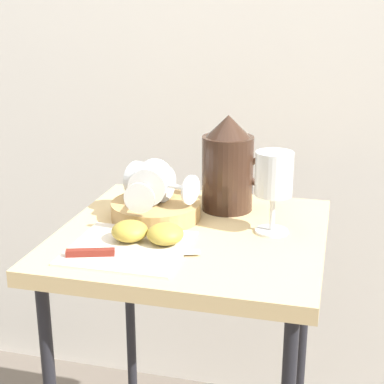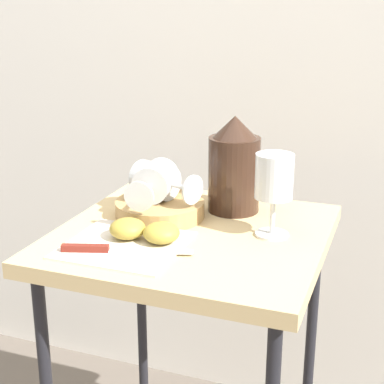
{
  "view_description": "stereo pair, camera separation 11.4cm",
  "coord_description": "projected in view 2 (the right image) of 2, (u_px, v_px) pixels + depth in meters",
  "views": [
    {
      "loc": [
        0.27,
        -1.05,
        1.16
      ],
      "look_at": [
        0.0,
        0.0,
        0.81
      ],
      "focal_mm": 55.59,
      "sensor_mm": 36.0,
      "label": 1
    },
    {
      "loc": [
        0.37,
        -1.02,
        1.16
      ],
      "look_at": [
        0.0,
        0.0,
        0.81
      ],
      "focal_mm": 55.59,
      "sensor_mm": 36.0,
      "label": 2
    }
  ],
  "objects": [
    {
      "name": "linen_napkin",
      "position": [
        125.0,
        245.0,
        1.09
      ],
      "size": [
        0.21,
        0.2,
        0.0
      ],
      "primitive_type": "cube",
      "rotation": [
        0.0,
        0.0,
        0.0
      ],
      "color": "silver",
      "rests_on": "table"
    },
    {
      "name": "table",
      "position": [
        192.0,
        267.0,
        1.19
      ],
      "size": [
        0.51,
        0.51,
        0.73
      ],
      "color": "tan",
      "rests_on": "ground_plane"
    },
    {
      "name": "wine_glass_upright",
      "position": [
        274.0,
        181.0,
        1.11
      ],
      "size": [
        0.07,
        0.07,
        0.16
      ],
      "color": "silver",
      "rests_on": "table"
    },
    {
      "name": "pitcher",
      "position": [
        234.0,
        173.0,
        1.25
      ],
      "size": [
        0.16,
        0.11,
        0.21
      ],
      "color": "#382319",
      "rests_on": "table"
    },
    {
      "name": "apple_half_right",
      "position": [
        161.0,
        233.0,
        1.09
      ],
      "size": [
        0.07,
        0.07,
        0.04
      ],
      "primitive_type": "ellipsoid",
      "color": "#B29938",
      "rests_on": "linen_napkin"
    },
    {
      "name": "basket_tray",
      "position": [
        160.0,
        209.0,
        1.23
      ],
      "size": [
        0.18,
        0.18,
        0.03
      ],
      "primitive_type": "cylinder",
      "color": "tan",
      "rests_on": "table"
    },
    {
      "name": "apple_half_left",
      "position": [
        127.0,
        229.0,
        1.11
      ],
      "size": [
        0.07,
        0.07,
        0.04
      ],
      "primitive_type": "ellipsoid",
      "color": "#B29938",
      "rests_on": "linen_napkin"
    },
    {
      "name": "curtain_drape",
      "position": [
        263.0,
        38.0,
        1.53
      ],
      "size": [
        2.4,
        0.03,
        2.13
      ],
      "primitive_type": "cube",
      "color": "silver",
      "rests_on": "ground_plane"
    },
    {
      "name": "wine_glass_tipped_near",
      "position": [
        157.0,
        181.0,
        1.24
      ],
      "size": [
        0.16,
        0.11,
        0.07
      ],
      "color": "silver",
      "rests_on": "basket_tray"
    },
    {
      "name": "wine_glass_tipped_far",
      "position": [
        155.0,
        181.0,
        1.23
      ],
      "size": [
        0.09,
        0.16,
        0.08
      ],
      "color": "silver",
      "rests_on": "basket_tray"
    },
    {
      "name": "knife",
      "position": [
        107.0,
        249.0,
        1.06
      ],
      "size": [
        0.23,
        0.09,
        0.01
      ],
      "color": "silver",
      "rests_on": "linen_napkin"
    }
  ]
}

